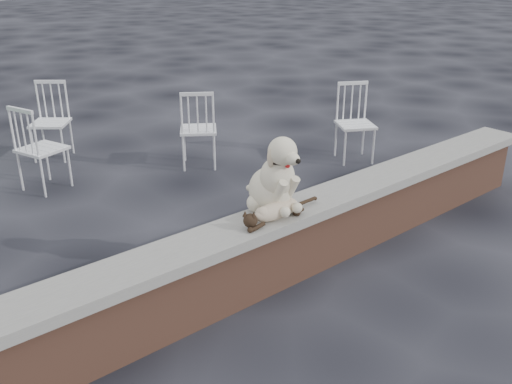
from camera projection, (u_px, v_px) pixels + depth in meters
ground at (295, 271)px, 4.58m from camera, size 60.00×60.00×0.00m
brick_wall at (296, 244)px, 4.49m from camera, size 6.00×0.30×0.50m
capstone at (297, 211)px, 4.37m from camera, size 6.20×0.40×0.08m
dog at (271, 171)px, 4.18m from camera, size 0.42×0.54×0.62m
cat at (276, 209)px, 4.12m from camera, size 0.89×0.23×0.15m
chair_e at (42, 147)px, 6.00m from camera, size 0.71×0.71×0.94m
chair_b at (50, 122)px, 6.91m from camera, size 0.79×0.79×0.94m
chair_c at (198, 128)px, 6.66m from camera, size 0.78×0.78×0.94m
chair_d at (356, 123)px, 6.84m from camera, size 0.76×0.76×0.94m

